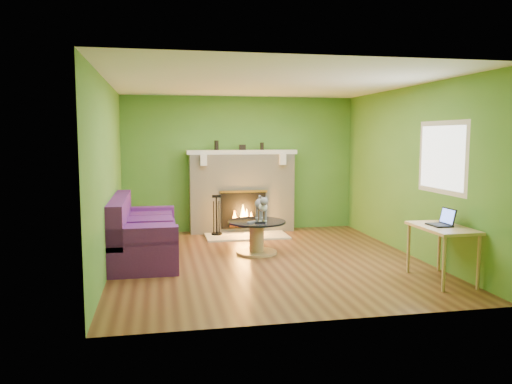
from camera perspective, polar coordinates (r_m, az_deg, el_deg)
floor at (r=7.49m, az=1.33°, el=-7.81°), size 5.00×5.00×0.00m
ceiling at (r=7.31m, az=1.38°, el=12.38°), size 5.00×5.00×0.00m
wall_back at (r=9.74m, az=-1.80°, el=3.21°), size 5.00×0.00×5.00m
wall_front at (r=4.88m, az=7.65°, el=0.02°), size 5.00×0.00×5.00m
wall_left at (r=7.15m, az=-16.56°, el=1.81°), size 0.00×5.00×5.00m
wall_right at (r=8.07m, az=17.17°, el=2.28°), size 0.00×5.00×5.00m
window_frame at (r=7.27m, az=20.51°, el=3.72°), size 0.00×1.20×1.20m
window_pane at (r=7.27m, az=20.46°, el=3.72°), size 0.00×1.06×1.06m
fireplace at (r=9.60m, az=-1.62°, el=0.00°), size 2.10×0.46×1.58m
hearth at (r=9.21m, az=-1.07°, el=-5.03°), size 1.50×0.75×0.03m
mantel at (r=9.52m, az=-1.61°, el=4.59°), size 2.10×0.28×0.08m
sofa at (r=7.69m, az=-13.09°, el=-4.81°), size 0.95×2.11×0.95m
coffee_table at (r=7.87m, az=0.07°, el=-4.90°), size 0.91×0.91×0.52m
desk at (r=6.76m, az=20.53°, el=-4.42°), size 0.55×0.95×0.70m
cat at (r=7.86m, az=0.57°, el=-1.78°), size 0.26×0.66×0.41m
remote_silver at (r=7.70m, az=-0.49°, el=-3.43°), size 0.16×0.14×0.02m
remote_black at (r=7.66m, az=0.48°, el=-3.48°), size 0.16×0.05×0.02m
laptop at (r=6.76m, az=20.23°, el=-2.70°), size 0.27×0.31×0.23m
fire_tools at (r=9.22m, az=-4.53°, el=-2.60°), size 0.20×0.20×0.74m
mantel_vase_left at (r=9.48m, az=-4.54°, el=5.35°), size 0.08×0.08×0.18m
mantel_vase_right at (r=9.62m, az=0.68°, el=5.26°), size 0.07×0.07×0.14m
mantel_box at (r=9.55m, az=-1.57°, el=5.13°), size 0.12×0.08×0.10m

